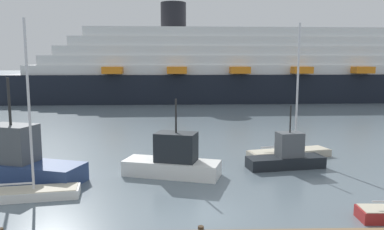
% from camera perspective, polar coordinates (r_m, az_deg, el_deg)
% --- Properties ---
extents(ground_plane, '(600.00, 600.00, 0.00)m').
position_cam_1_polar(ground_plane, '(18.57, 0.93, -14.65)').
color(ground_plane, slate).
extents(sailboat_0, '(6.53, 3.22, 9.91)m').
position_cam_1_polar(sailboat_0, '(29.88, 14.26, -5.21)').
color(sailboat_0, '#BCB29E').
rests_on(sailboat_0, ground_plane).
extents(sailboat_2, '(5.67, 2.39, 9.29)m').
position_cam_1_polar(sailboat_2, '(22.26, -23.53, -10.28)').
color(sailboat_2, white).
rests_on(sailboat_2, ground_plane).
extents(fishing_boat_0, '(5.41, 2.45, 4.24)m').
position_cam_1_polar(fishing_boat_0, '(26.83, 13.90, -5.95)').
color(fishing_boat_0, black).
rests_on(fishing_boat_0, ground_plane).
extents(fishing_boat_1, '(6.34, 3.61, 4.87)m').
position_cam_1_polar(fishing_boat_1, '(24.24, -2.79, -6.72)').
color(fishing_boat_1, white).
rests_on(fishing_boat_1, ground_plane).
extents(fishing_boat_2, '(8.41, 4.66, 6.20)m').
position_cam_1_polar(fishing_boat_2, '(25.63, -24.60, -6.28)').
color(fishing_boat_2, navy).
rests_on(fishing_boat_2, ground_plane).
extents(cruise_ship, '(89.89, 16.20, 17.46)m').
position_cam_1_polar(cruise_ship, '(71.84, 10.21, 6.62)').
color(cruise_ship, black).
rests_on(cruise_ship, ground_plane).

